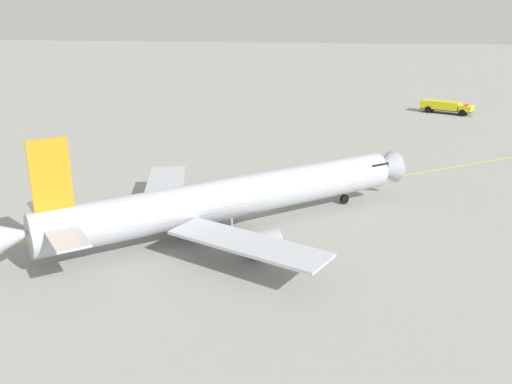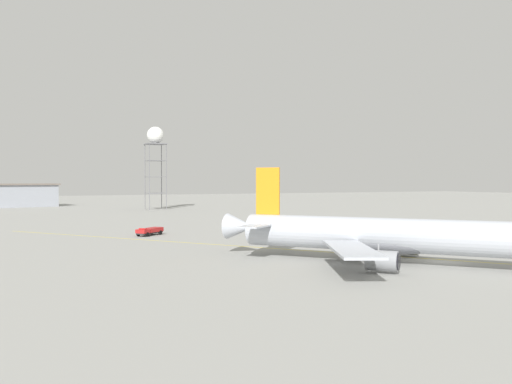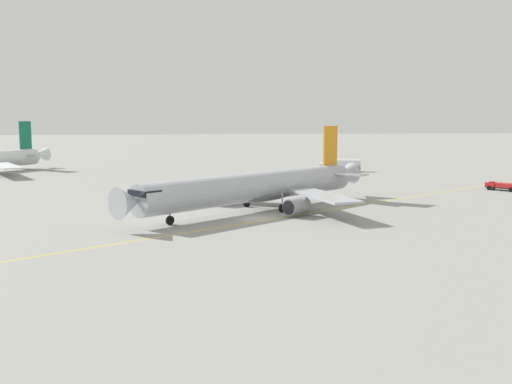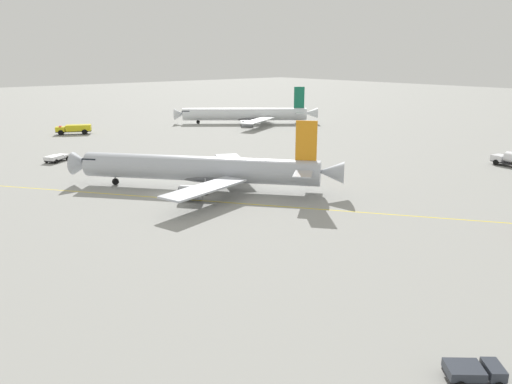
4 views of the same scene
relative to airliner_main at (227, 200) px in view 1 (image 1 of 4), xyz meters
The scene contains 4 objects.
ground_plane 6.83m from the airliner_main, 169.95° to the left, with size 600.00×600.00×0.00m, color gray.
airliner_main is the anchor object (origin of this frame).
fire_tender_truck 76.52m from the airliner_main, 154.77° to the left, with size 7.16×10.65×2.50m.
taxiway_centreline 7.15m from the airliner_main, 129.78° to the right, with size 85.16×117.78×0.01m.
Camera 1 is at (55.84, 9.29, 21.18)m, focal length 38.48 mm.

